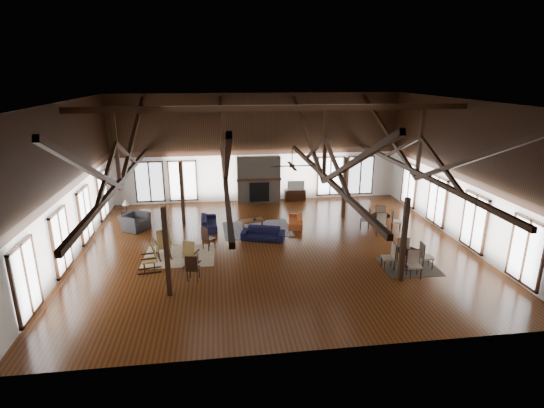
{
  "coord_description": "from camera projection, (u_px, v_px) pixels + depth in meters",
  "views": [
    {
      "loc": [
        -2.28,
        -16.36,
        7.07
      ],
      "look_at": [
        0.01,
        1.0,
        1.6
      ],
      "focal_mm": 28.0,
      "sensor_mm": 36.0,
      "label": 1
    }
  ],
  "objects": [
    {
      "name": "rocking_chair_a",
      "position": [
        163.0,
        244.0,
        16.72
      ],
      "size": [
        0.75,
        1.03,
        1.2
      ],
      "rotation": [
        0.0,
        0.0,
        0.31
      ],
      "color": "olive",
      "rests_on": "floor"
    },
    {
      "name": "sofa_navy_left",
      "position": [
        209.0,
        222.0,
        20.04
      ],
      "size": [
        1.88,
        0.78,
        0.54
      ],
      "primitive_type": "imported",
      "rotation": [
        0.0,
        0.0,
        1.6
      ],
      "color": "black",
      "rests_on": "floor"
    },
    {
      "name": "fireplace",
      "position": [
        259.0,
        180.0,
        23.8
      ],
      "size": [
        2.5,
        0.69,
        2.6
      ],
      "color": "#6C6052",
      "rests_on": "floor"
    },
    {
      "name": "rug_navy",
      "position": [
        257.0,
        229.0,
        19.94
      ],
      "size": [
        3.21,
        2.45,
        0.01
      ],
      "primitive_type": "cube",
      "rotation": [
        0.0,
        0.0,
        0.03
      ],
      "color": "#192148",
      "rests_on": "floor"
    },
    {
      "name": "television",
      "position": [
        296.0,
        185.0,
        24.27
      ],
      "size": [
        0.97,
        0.19,
        0.55
      ],
      "primitive_type": "imported",
      "rotation": [
        0.0,
        0.0,
        -0.06
      ],
      "color": "#B2B2B2",
      "rests_on": "tv_console"
    },
    {
      "name": "ceiling",
      "position": [
        275.0,
        101.0,
        16.08
      ],
      "size": [
        16.0,
        14.0,
        0.02
      ],
      "primitive_type": "cube",
      "color": "black",
      "rests_on": "wall_back"
    },
    {
      "name": "side_chair_a",
      "position": [
        207.0,
        237.0,
        17.46
      ],
      "size": [
        0.6,
        0.6,
        1.01
      ],
      "rotation": [
        0.0,
        0.0,
        -0.84
      ],
      "color": "black",
      "rests_on": "floor"
    },
    {
      "name": "rocking_chair_b",
      "position": [
        190.0,
        254.0,
        16.01
      ],
      "size": [
        0.7,
        0.91,
        1.04
      ],
      "rotation": [
        0.0,
        0.0,
        -0.39
      ],
      "color": "olive",
      "rests_on": "floor"
    },
    {
      "name": "cup_far",
      "position": [
        380.0,
        215.0,
        19.59
      ],
      "size": [
        0.13,
        0.13,
        0.09
      ],
      "primitive_type": "imported",
      "rotation": [
        0.0,
        0.0,
        0.09
      ],
      "color": "#B2B2B2",
      "rests_on": "cafe_table_far"
    },
    {
      "name": "ceiling_fan",
      "position": [
        292.0,
        165.0,
        15.87
      ],
      "size": [
        1.6,
        1.6,
        0.75
      ],
      "color": "black",
      "rests_on": "roof_truss"
    },
    {
      "name": "sofa_navy_front",
      "position": [
        263.0,
        234.0,
        18.64
      ],
      "size": [
        2.0,
        1.23,
        0.55
      ],
      "primitive_type": "imported",
      "rotation": [
        0.0,
        0.0,
        -0.28
      ],
      "color": "black",
      "rests_on": "floor"
    },
    {
      "name": "wall_left",
      "position": [
        65.0,
        185.0,
        15.98
      ],
      "size": [
        0.02,
        14.0,
        6.0
      ],
      "primitive_type": "cube",
      "color": "silver",
      "rests_on": "floor"
    },
    {
      "name": "tv_console",
      "position": [
        295.0,
        195.0,
        24.43
      ],
      "size": [
        1.18,
        0.44,
        0.59
      ],
      "primitive_type": "cube",
      "color": "black",
      "rests_on": "floor"
    },
    {
      "name": "coffee_table",
      "position": [
        253.0,
        221.0,
        19.98
      ],
      "size": [
        1.17,
        0.82,
        0.41
      ],
      "rotation": [
        0.0,
        0.0,
        0.3
      ],
      "color": "brown",
      "rests_on": "floor"
    },
    {
      "name": "cup_near",
      "position": [
        409.0,
        248.0,
        15.82
      ],
      "size": [
        0.17,
        0.17,
        0.11
      ],
      "primitive_type": "imported",
      "rotation": [
        0.0,
        0.0,
        0.32
      ],
      "color": "#B2B2B2",
      "rests_on": "cafe_table_near"
    },
    {
      "name": "side_table_lamp",
      "position": [
        127.0,
        214.0,
        20.68
      ],
      "size": [
        0.46,
        0.46,
        1.17
      ],
      "color": "black",
      "rests_on": "floor"
    },
    {
      "name": "post_grid",
      "position": [
        275.0,
        213.0,
        17.42
      ],
      "size": [
        8.16,
        7.16,
        3.05
      ],
      "color": "black",
      "rests_on": "floor"
    },
    {
      "name": "wall_front",
      "position": [
        314.0,
        246.0,
        10.35
      ],
      "size": [
        16.0,
        0.02,
        6.0
      ],
      "primitive_type": "cube",
      "color": "silver",
      "rests_on": "floor"
    },
    {
      "name": "sofa_orange",
      "position": [
        295.0,
        220.0,
        20.37
      ],
      "size": [
        1.76,
        0.94,
        0.49
      ],
      "primitive_type": "imported",
      "rotation": [
        0.0,
        0.0,
        -1.75
      ],
      "color": "#B75123",
      "rests_on": "floor"
    },
    {
      "name": "rug_dark",
      "position": [
        409.0,
        266.0,
        16.12
      ],
      "size": [
        2.09,
        1.91,
        0.01
      ],
      "primitive_type": "cube",
      "rotation": [
        0.0,
        0.0,
        -0.03
      ],
      "color": "black",
      "rests_on": "floor"
    },
    {
      "name": "roof_truss",
      "position": [
        275.0,
        153.0,
        16.67
      ],
      "size": [
        15.6,
        14.07,
        3.14
      ],
      "color": "black",
      "rests_on": "wall_back"
    },
    {
      "name": "rocking_chair_c",
      "position": [
        152.0,
        258.0,
        15.61
      ],
      "size": [
        0.91,
        0.57,
        1.1
      ],
      "rotation": [
        0.0,
        0.0,
        1.71
      ],
      "color": "olive",
      "rests_on": "floor"
    },
    {
      "name": "vase",
      "position": [
        255.0,
        219.0,
        19.86
      ],
      "size": [
        0.18,
        0.18,
        0.17
      ],
      "primitive_type": "imported",
      "rotation": [
        0.0,
        0.0,
        -0.09
      ],
      "color": "#B2B2B2",
      "rests_on": "coffee_table"
    },
    {
      "name": "wall_back",
      "position": [
        258.0,
        148.0,
        23.6
      ],
      "size": [
        16.0,
        0.02,
        6.0
      ],
      "primitive_type": "cube",
      "color": "silver",
      "rests_on": "floor"
    },
    {
      "name": "floor",
      "position": [
        275.0,
        247.0,
        17.87
      ],
      "size": [
        16.0,
        16.0,
        0.0
      ],
      "primitive_type": "plane",
      "color": "#552D11",
      "rests_on": "ground"
    },
    {
      "name": "side_chair_b",
      "position": [
        192.0,
        266.0,
        14.81
      ],
      "size": [
        0.49,
        0.49,
        0.99
      ],
      "rotation": [
        0.0,
        0.0,
        -0.19
      ],
      "color": "black",
      "rests_on": "floor"
    },
    {
      "name": "rug_tan",
      "position": [
        180.0,
        256.0,
        17.03
      ],
      "size": [
        2.86,
        2.28,
        0.01
      ],
      "primitive_type": "cube",
      "rotation": [
        0.0,
        0.0,
        -0.03
      ],
      "color": "#CAB08C",
      "rests_on": "floor"
    },
    {
      "name": "armchair",
      "position": [
        135.0,
        222.0,
        19.8
      ],
      "size": [
        1.46,
        1.51,
        0.75
      ],
      "primitive_type": "imported",
      "rotation": [
        0.0,
        0.0,
        1.03
      ],
      "color": "#2B2B2D",
      "rests_on": "floor"
    },
    {
      "name": "cafe_table_near",
      "position": [
        408.0,
        256.0,
        15.81
      ],
      "size": [
        1.94,
        1.94,
        1.0
      ],
      "rotation": [
        0.0,
        0.0,
        -0.09
      ],
      "color": "black",
      "rests_on": "floor"
    },
    {
      "name": "wall_right",
      "position": [
        462.0,
        172.0,
        17.98
      ],
      "size": [
        0.02,
        14.0,
        6.0
      ],
      "primitive_type": "cube",
      "color": "silver",
      "rests_on": "floor"
    },
    {
      "name": "cafe_table_far",
      "position": [
        381.0,
        219.0,
        19.75
      ],
      "size": [
        1.94,
        1.94,
        0.99
      ],
      "rotation": [
        0.0,
        0.0,
        -0.32
      ],
      "color": "black",
      "rests_on": "floor"
    }
  ]
}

